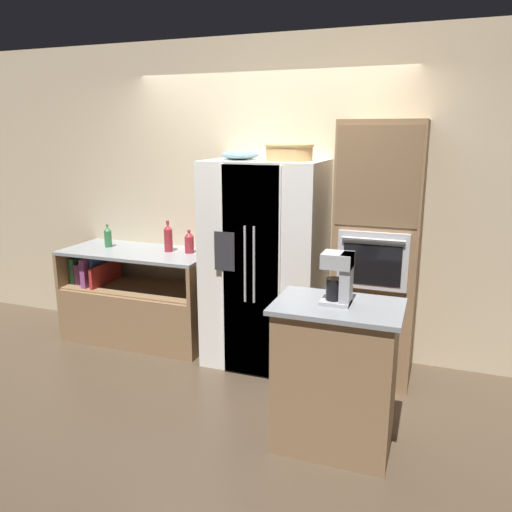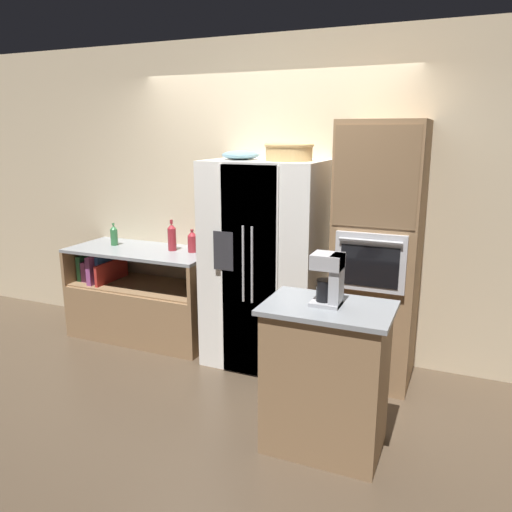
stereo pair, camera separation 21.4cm
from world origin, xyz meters
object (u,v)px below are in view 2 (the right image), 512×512
object	(u,v)px
fruit_bowl	(241,155)
bottle_wide	(192,241)
refrigerator	(265,264)
wicker_basket	(289,151)
wall_oven	(377,255)
coffee_maker	(330,278)
bottle_tall	(114,235)
bottle_short	(172,237)

from	to	relation	value
fruit_bowl	bottle_wide	world-z (taller)	fruit_bowl
refrigerator	wicker_basket	bearing A→B (deg)	-11.09
wall_oven	bottle_wide	bearing A→B (deg)	177.65
wall_oven	coffee_maker	xyz separation A→B (m)	(-0.10, -1.08, 0.10)
fruit_bowl	bottle_wide	distance (m)	1.00
wall_oven	bottle_tall	size ratio (longest dim) A/B	9.30
refrigerator	bottle_wide	size ratio (longest dim) A/B	8.14
wicker_basket	bottle_short	world-z (taller)	wicker_basket
refrigerator	bottle_tall	xyz separation A→B (m)	(-1.65, 0.07, 0.11)
refrigerator	coffee_maker	bearing A→B (deg)	-51.00
bottle_tall	coffee_maker	size ratio (longest dim) A/B	0.70
fruit_bowl	wall_oven	bearing A→B (deg)	4.19
refrigerator	bottle_tall	distance (m)	1.66
bottle_wide	coffee_maker	xyz separation A→B (m)	(1.62, -1.15, 0.14)
bottle_tall	bottle_short	world-z (taller)	bottle_short
fruit_bowl	bottle_wide	size ratio (longest dim) A/B	1.44
refrigerator	bottle_short	bearing A→B (deg)	174.15
refrigerator	bottle_wide	xyz separation A→B (m)	(-0.79, 0.12, 0.11)
wicker_basket	bottle_tall	xyz separation A→B (m)	(-1.87, 0.11, -0.85)
bottle_short	bottle_wide	distance (m)	0.21
bottle_short	refrigerator	bearing A→B (deg)	-5.85
wall_oven	fruit_bowl	xyz separation A→B (m)	(-1.15, -0.08, 0.76)
bottle_wide	wall_oven	bearing A→B (deg)	-2.35
refrigerator	bottle_short	xyz separation A→B (m)	(-1.00, 0.10, 0.14)
refrigerator	bottle_tall	world-z (taller)	refrigerator
wicker_basket	fruit_bowl	xyz separation A→B (m)	(-0.43, 0.01, -0.04)
bottle_tall	bottle_wide	size ratio (longest dim) A/B	1.03
bottle_wide	fruit_bowl	bearing A→B (deg)	-15.03
refrigerator	bottle_tall	bearing A→B (deg)	177.58
wicker_basket	bottle_tall	bearing A→B (deg)	176.56
wall_oven	bottle_short	bearing A→B (deg)	178.38
fruit_bowl	bottle_short	size ratio (longest dim) A/B	1.05
bottle_short	coffee_maker	xyz separation A→B (m)	(1.83, -1.13, 0.12)
bottle_short	bottle_wide	bearing A→B (deg)	4.33
wicker_basket	fruit_bowl	bearing A→B (deg)	179.21
wall_oven	bottle_short	size ratio (longest dim) A/B	7.03
wall_oven	wicker_basket	size ratio (longest dim) A/B	5.30
coffee_maker	wall_oven	bearing A→B (deg)	84.59
bottle_tall	bottle_wide	world-z (taller)	bottle_tall
refrigerator	wall_oven	distance (m)	0.95
bottle_wide	coffee_maker	distance (m)	1.99
wicker_basket	fruit_bowl	size ratio (longest dim) A/B	1.26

